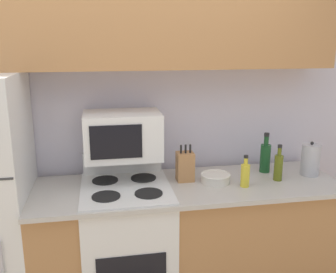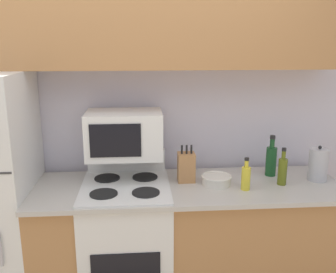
{
  "view_description": "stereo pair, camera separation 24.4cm",
  "coord_description": "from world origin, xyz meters",
  "px_view_note": "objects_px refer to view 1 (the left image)",
  "views": [
    {
      "loc": [
        -0.25,
        -2.04,
        1.88
      ],
      "look_at": [
        0.18,
        0.29,
        1.27
      ],
      "focal_mm": 40.0,
      "sensor_mm": 36.0,
      "label": 1
    },
    {
      "loc": [
        -0.0,
        -2.07,
        1.88
      ],
      "look_at": [
        0.18,
        0.29,
        1.27
      ],
      "focal_mm": 40.0,
      "sensor_mm": 36.0,
      "label": 2
    }
  ],
  "objects_px": {
    "microwave": "(123,135)",
    "bottle_olive_oil": "(278,166)",
    "kettle": "(310,160)",
    "knife_block": "(185,166)",
    "bowl": "(216,178)",
    "bottle_wine_green": "(265,157)",
    "bottle_cooking_spray": "(245,174)",
    "stove": "(128,247)"
  },
  "relations": [
    {
      "from": "bowl",
      "to": "bottle_wine_green",
      "type": "xyz_separation_m",
      "value": [
        0.43,
        0.14,
        0.08
      ]
    },
    {
      "from": "knife_block",
      "to": "bottle_cooking_spray",
      "type": "xyz_separation_m",
      "value": [
        0.37,
        -0.18,
        -0.02
      ]
    },
    {
      "from": "bottle_olive_oil",
      "to": "bottle_cooking_spray",
      "type": "bearing_deg",
      "value": -165.49
    },
    {
      "from": "bottle_wine_green",
      "to": "knife_block",
      "type": "bearing_deg",
      "value": -173.83
    },
    {
      "from": "kettle",
      "to": "bottle_olive_oil",
      "type": "bearing_deg",
      "value": -167.81
    },
    {
      "from": "bottle_olive_oil",
      "to": "knife_block",
      "type": "bearing_deg",
      "value": 170.01
    },
    {
      "from": "bottle_olive_oil",
      "to": "kettle",
      "type": "height_order",
      "value": "bottle_olive_oil"
    },
    {
      "from": "knife_block",
      "to": "bottle_olive_oil",
      "type": "bearing_deg",
      "value": -9.99
    },
    {
      "from": "microwave",
      "to": "bottle_olive_oil",
      "type": "xyz_separation_m",
      "value": [
        1.07,
        -0.18,
        -0.23
      ]
    },
    {
      "from": "knife_block",
      "to": "bottle_wine_green",
      "type": "height_order",
      "value": "bottle_wine_green"
    },
    {
      "from": "knife_block",
      "to": "kettle",
      "type": "bearing_deg",
      "value": -3.3
    },
    {
      "from": "knife_block",
      "to": "bottle_cooking_spray",
      "type": "distance_m",
      "value": 0.42
    },
    {
      "from": "stove",
      "to": "bottle_cooking_spray",
      "type": "height_order",
      "value": "bottle_cooking_spray"
    },
    {
      "from": "stove",
      "to": "bottle_wine_green",
      "type": "height_order",
      "value": "bottle_wine_green"
    },
    {
      "from": "knife_block",
      "to": "bottle_olive_oil",
      "type": "relative_size",
      "value": 1.02
    },
    {
      "from": "stove",
      "to": "kettle",
      "type": "xyz_separation_m",
      "value": [
        1.35,
        0.02,
        0.56
      ]
    },
    {
      "from": "microwave",
      "to": "bowl",
      "type": "relative_size",
      "value": 2.48
    },
    {
      "from": "stove",
      "to": "microwave",
      "type": "height_order",
      "value": "microwave"
    },
    {
      "from": "stove",
      "to": "bottle_wine_green",
      "type": "relative_size",
      "value": 3.65
    },
    {
      "from": "stove",
      "to": "microwave",
      "type": "bearing_deg",
      "value": 91.64
    },
    {
      "from": "stove",
      "to": "bottle_wine_green",
      "type": "bearing_deg",
      "value": 7.66
    },
    {
      "from": "kettle",
      "to": "stove",
      "type": "bearing_deg",
      "value": -179.16
    },
    {
      "from": "bottle_olive_oil",
      "to": "bottle_wine_green",
      "type": "bearing_deg",
      "value": 95.15
    },
    {
      "from": "microwave",
      "to": "bottle_olive_oil",
      "type": "height_order",
      "value": "microwave"
    },
    {
      "from": "microwave",
      "to": "bottle_cooking_spray",
      "type": "height_order",
      "value": "microwave"
    },
    {
      "from": "kettle",
      "to": "knife_block",
      "type": "bearing_deg",
      "value": 176.7
    },
    {
      "from": "microwave",
      "to": "bowl",
      "type": "height_order",
      "value": "microwave"
    },
    {
      "from": "bottle_cooking_spray",
      "to": "microwave",
      "type": "bearing_deg",
      "value": 162.61
    },
    {
      "from": "microwave",
      "to": "kettle",
      "type": "distance_m",
      "value": 1.37
    },
    {
      "from": "knife_block",
      "to": "bowl",
      "type": "relative_size",
      "value": 1.27
    },
    {
      "from": "bowl",
      "to": "bottle_cooking_spray",
      "type": "relative_size",
      "value": 0.95
    },
    {
      "from": "bottle_olive_oil",
      "to": "kettle",
      "type": "distance_m",
      "value": 0.29
    },
    {
      "from": "knife_block",
      "to": "kettle",
      "type": "xyz_separation_m",
      "value": [
        0.93,
        -0.05,
        0.01
      ]
    },
    {
      "from": "bottle_cooking_spray",
      "to": "kettle",
      "type": "distance_m",
      "value": 0.57
    },
    {
      "from": "stove",
      "to": "microwave",
      "type": "xyz_separation_m",
      "value": [
        -0.0,
        0.14,
        0.77
      ]
    },
    {
      "from": "kettle",
      "to": "microwave",
      "type": "bearing_deg",
      "value": 174.99
    },
    {
      "from": "bottle_olive_oil",
      "to": "bottle_wine_green",
      "type": "distance_m",
      "value": 0.18
    },
    {
      "from": "bowl",
      "to": "bottle_wine_green",
      "type": "bearing_deg",
      "value": 18.62
    },
    {
      "from": "microwave",
      "to": "knife_block",
      "type": "height_order",
      "value": "microwave"
    },
    {
      "from": "bottle_cooking_spray",
      "to": "bottle_wine_green",
      "type": "height_order",
      "value": "bottle_wine_green"
    },
    {
      "from": "kettle",
      "to": "bottle_cooking_spray",
      "type": "bearing_deg",
      "value": -166.66
    },
    {
      "from": "bottle_olive_oil",
      "to": "bowl",
      "type": "bearing_deg",
      "value": 175.23
    }
  ]
}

